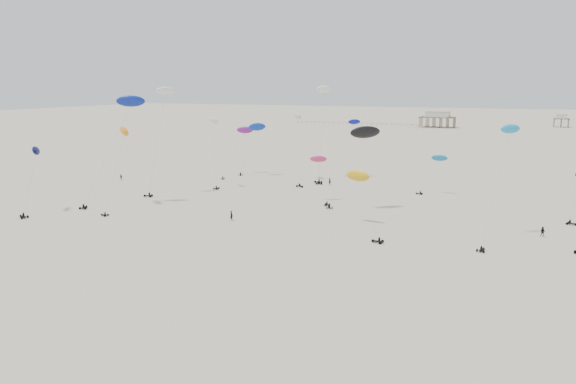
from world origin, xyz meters
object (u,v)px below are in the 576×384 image
at_px(pavilion_main, 437,120).
at_px(rig_4, 255,133).
at_px(spectator_0, 232,220).
at_px(rig_9, 362,188).
at_px(pavilion_small, 561,122).

distance_m(pavilion_main, rig_4, 210.49).
bearing_deg(spectator_0, rig_4, -45.11).
distance_m(rig_4, rig_9, 63.50).
height_order(rig_9, spectator_0, rig_9).
relative_size(pavilion_small, spectator_0, 4.03).
bearing_deg(rig_4, pavilion_small, -136.13).
xyz_separation_m(pavilion_small, rig_9, (-48.37, -284.88, 3.94)).
xyz_separation_m(rig_4, spectator_0, (19.24, -50.37, -12.37)).
height_order(pavilion_small, spectator_0, pavilion_small).
distance_m(pavilion_small, rig_9, 288.99).
height_order(rig_4, rig_9, rig_4).
bearing_deg(rig_4, pavilion_main, -121.11).
height_order(pavilion_main, rig_9, rig_9).
xyz_separation_m(pavilion_small, rig_4, (-92.16, -239.16, 8.88)).
bearing_deg(pavilion_main, spectator_0, -90.64).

